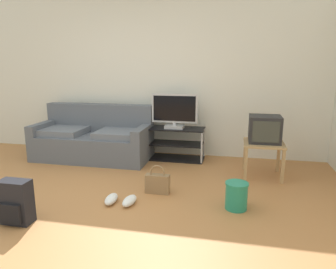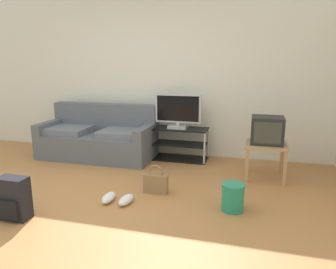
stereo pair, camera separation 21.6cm
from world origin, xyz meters
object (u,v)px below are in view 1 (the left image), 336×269
side_table (264,148)px  backpack (16,202)px  cleaning_bucket (236,195)px  couch (94,139)px  sneakers_pair (120,200)px  tv_stand (175,143)px  handbag (158,183)px  crt_tv (265,129)px  flat_tv (175,111)px

side_table → backpack: (-2.42, -1.85, -0.19)m
backpack → cleaning_bucket: backpack is taller
backpack → cleaning_bucket: 2.21m
couch → sneakers_pair: bearing=-56.7°
tv_stand → cleaning_bucket: 1.91m
handbag → cleaning_bucket: bearing=-14.2°
tv_stand → cleaning_bucket: (0.98, -1.64, -0.10)m
crt_tv → cleaning_bucket: 1.27m
handbag → cleaning_bucket: 0.95m
sneakers_pair → crt_tv: bearing=38.4°
tv_stand → crt_tv: crt_tv is taller
tv_stand → backpack: tv_stand is taller
couch → backpack: 2.19m
couch → backpack: size_ratio=4.28×
cleaning_bucket → handbag: bearing=165.8°
couch → sneakers_pair: size_ratio=5.28×
tv_stand → flat_tv: flat_tv is taller
backpack → handbag: backpack is taller
tv_stand → crt_tv: 1.48m
side_table → cleaning_bucket: side_table is taller
tv_stand → side_table: bearing=-22.0°
couch → sneakers_pair: (1.03, -1.57, -0.27)m
couch → cleaning_bucket: bearing=-32.1°
backpack → cleaning_bucket: bearing=7.9°
sneakers_pair → handbag: bearing=48.7°
flat_tv → backpack: bearing=-114.8°
flat_tv → backpack: (-1.09, -2.37, -0.57)m
tv_stand → flat_tv: size_ratio=1.30×
flat_tv → cleaning_bucket: bearing=-58.7°
side_table → flat_tv: bearing=158.9°
couch → tv_stand: bearing=9.1°
side_table → handbag: side_table is taller
crt_tv → cleaning_bucket: bearing=-107.2°
couch → tv_stand: size_ratio=1.95×
side_table → sneakers_pair: 2.06m
flat_tv → cleaning_bucket: size_ratio=2.48×
side_table → crt_tv: crt_tv is taller
couch → handbag: bearing=-41.3°
crt_tv → backpack: size_ratio=0.96×
cleaning_bucket → sneakers_pair: size_ratio=0.84×
backpack → cleaning_bucket: (2.08, 0.75, -0.05)m
couch → handbag: couch is taller
crt_tv → sneakers_pair: size_ratio=1.18×
backpack → cleaning_bucket: size_ratio=1.47×
side_table → backpack: size_ratio=1.22×
flat_tv → handbag: flat_tv is taller
cleaning_bucket → couch: bearing=147.9°
flat_tv → side_table: flat_tv is taller
side_table → cleaning_bucket: 1.18m
couch → side_table: bearing=-7.1°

